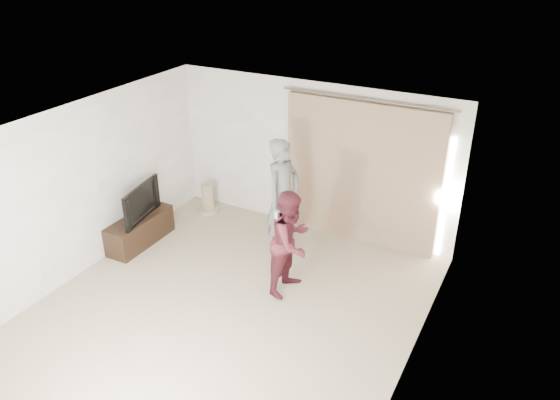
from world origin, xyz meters
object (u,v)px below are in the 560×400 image
(tv_console, at_px, (140,230))
(person_man, at_px, (283,197))
(person_woman, at_px, (291,242))
(tv, at_px, (136,201))

(tv_console, xyz_separation_m, person_man, (2.22, 0.91, 0.72))
(person_man, xyz_separation_m, person_woman, (0.60, -0.90, -0.18))
(tv_console, relative_size, tv, 1.23)
(tv, xyz_separation_m, person_woman, (2.82, 0.01, 0.01))
(tv_console, distance_m, tv, 0.54)
(tv, xyz_separation_m, person_man, (2.22, 0.91, 0.19))
(tv_console, bearing_deg, person_man, 22.37)
(tv, relative_size, person_woman, 0.65)
(person_man, bearing_deg, person_woman, -56.34)
(tv_console, distance_m, person_woman, 2.87)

